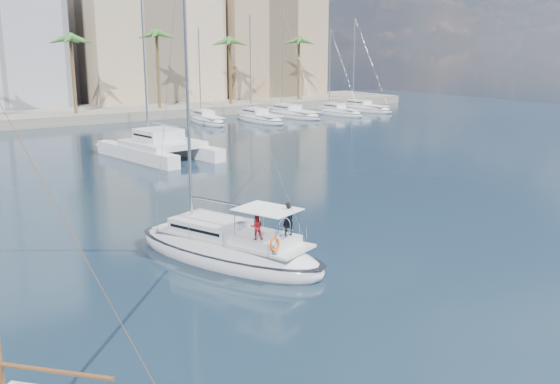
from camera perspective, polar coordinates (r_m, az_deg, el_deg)
ground at (r=29.20m, az=1.47°, el=-5.95°), size 160.00×160.00×0.00m
quay at (r=85.38m, az=-23.27°, el=6.20°), size 120.00×14.00×1.20m
building_beige at (r=99.91m, az=-12.11°, el=13.28°), size 20.00×14.00×20.00m
building_tan_right at (r=107.43m, az=-1.50°, el=13.02°), size 18.00×12.00×18.00m
palm_centre at (r=80.98m, az=-23.34°, el=12.76°), size 3.60×3.60×12.30m
palm_right at (r=93.85m, az=-1.99°, el=13.75°), size 3.60×3.60×12.30m
main_sloop at (r=28.80m, az=-4.81°, el=-5.23°), size 6.77×10.93×15.49m
catamaran at (r=55.38m, az=-10.93°, el=4.28°), size 7.46×12.27×16.86m
seagull at (r=28.75m, az=0.20°, el=-3.98°), size 1.07×0.46×0.20m
moored_yacht_a at (r=78.79m, az=-6.69°, el=6.24°), size 3.37×9.52×11.90m
moored_yacht_b at (r=80.28m, az=-1.89°, el=6.46°), size 3.32×10.83×13.72m
moored_yacht_c at (r=85.53m, az=1.10°, el=6.89°), size 3.98×12.33×15.54m
moored_yacht_d at (r=87.87m, az=5.35°, el=7.01°), size 3.52×9.55×11.90m
moored_yacht_e at (r=93.60m, az=7.66°, el=7.33°), size 4.61×11.11×13.72m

